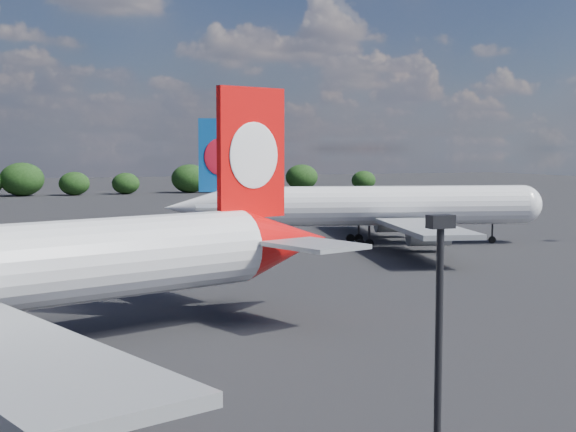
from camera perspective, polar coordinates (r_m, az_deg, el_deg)
name	(u,v)px	position (r m, az deg, el deg)	size (l,w,h in m)	color
china_southern_airliner	(366,207)	(99.71, 5.59, 0.64)	(47.21, 45.22, 15.58)	white
billboard_yellow	(21,181)	(214.08, -18.45, 2.39)	(5.00, 0.30, 5.50)	gold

